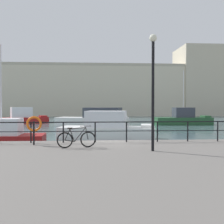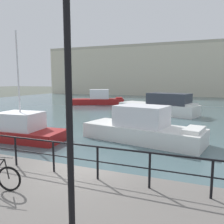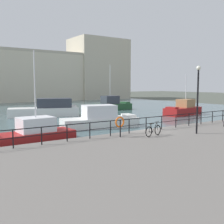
{
  "view_description": "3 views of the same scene",
  "coord_description": "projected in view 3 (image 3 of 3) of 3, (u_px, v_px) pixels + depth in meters",
  "views": [
    {
      "loc": [
        -0.7,
        -14.58,
        2.83
      ],
      "look_at": [
        0.68,
        5.9,
        2.31
      ],
      "focal_mm": 42.83,
      "sensor_mm": 36.0,
      "label": 1
    },
    {
      "loc": [
        3.9,
        -6.96,
        3.98
      ],
      "look_at": [
        -0.87,
        5.24,
        2.17
      ],
      "focal_mm": 36.74,
      "sensor_mm": 36.0,
      "label": 2
    },
    {
      "loc": [
        -14.26,
        -16.07,
        4.45
      ],
      "look_at": [
        -0.36,
        4.27,
        1.94
      ],
      "focal_mm": 43.33,
      "sensor_mm": 36.0,
      "label": 3
    }
  ],
  "objects": [
    {
      "name": "life_ring_stand",
      "position": [
        120.0,
        123.0,
        18.26
      ],
      "size": [
        0.75,
        0.16,
        1.4
      ],
      "color": "black",
      "rests_on": "quay_promenade"
    },
    {
      "name": "quay_promenade",
      "position": [
        218.0,
        151.0,
        16.27
      ],
      "size": [
        56.0,
        13.0,
        0.9
      ],
      "primitive_type": "cube",
      "color": "slate",
      "rests_on": "ground_plane"
    },
    {
      "name": "quay_railing",
      "position": [
        146.0,
        122.0,
        20.51
      ],
      "size": [
        22.99,
        0.07,
        1.08
      ],
      "color": "black",
      "rests_on": "quay_promenade"
    },
    {
      "name": "moored_green_narrowboat",
      "position": [
        47.0,
        109.0,
        37.86
      ],
      "size": [
        9.85,
        5.66,
        2.51
      ],
      "rotation": [
        0.0,
        0.0,
        -0.32
      ],
      "color": "white",
      "rests_on": "water_basin"
    },
    {
      "name": "ground_plane",
      "position": [
        146.0,
        140.0,
        21.65
      ],
      "size": [
        240.0,
        240.0,
        0.0
      ],
      "primitive_type": "plane",
      "color": "#4C5147"
    },
    {
      "name": "moored_small_launch",
      "position": [
        31.0,
        132.0,
        21.25
      ],
      "size": [
        7.08,
        2.72,
        7.11
      ],
      "rotation": [
        0.0,
        0.0,
        3.19
      ],
      "color": "maroon",
      "rests_on": "water_basin"
    },
    {
      "name": "harbor_building",
      "position": [
        26.0,
        75.0,
        72.11
      ],
      "size": [
        77.56,
        11.75,
        18.38
      ],
      "color": "beige",
      "rests_on": "ground_plane"
    },
    {
      "name": "moored_white_yacht",
      "position": [
        183.0,
        109.0,
        39.81
      ],
      "size": [
        7.05,
        3.39,
        6.02
      ],
      "rotation": [
        0.0,
        0.0,
        3.3
      ],
      "color": "maroon",
      "rests_on": "water_basin"
    },
    {
      "name": "parked_bicycle",
      "position": [
        153.0,
        130.0,
        18.66
      ],
      "size": [
        1.75,
        0.41,
        0.98
      ],
      "rotation": [
        0.0,
        0.0,
        0.2
      ],
      "color": "black",
      "rests_on": "quay_promenade"
    },
    {
      "name": "water_basin",
      "position": [
        29.0,
        111.0,
        46.46
      ],
      "size": [
        80.0,
        60.0,
        0.01
      ],
      "primitive_type": "cube",
      "color": "#476066",
      "rests_on": "ground_plane"
    },
    {
      "name": "quay_lamp_post",
      "position": [
        198.0,
        91.0,
        19.33
      ],
      "size": [
        0.32,
        0.32,
        4.88
      ],
      "color": "black",
      "rests_on": "quay_promenade"
    },
    {
      "name": "moored_cabin_cruiser",
      "position": [
        100.0,
        119.0,
        28.01
      ],
      "size": [
        8.28,
        4.27,
        2.34
      ],
      "rotation": [
        0.0,
        0.0,
        -0.21
      ],
      "color": "white",
      "rests_on": "water_basin"
    },
    {
      "name": "moored_red_daysailer",
      "position": [
        110.0,
        105.0,
        47.52
      ],
      "size": [
        8.14,
        2.69,
        7.85
      ],
      "rotation": [
        0.0,
        0.0,
        0.02
      ],
      "color": "#23512D",
      "rests_on": "water_basin"
    }
  ]
}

